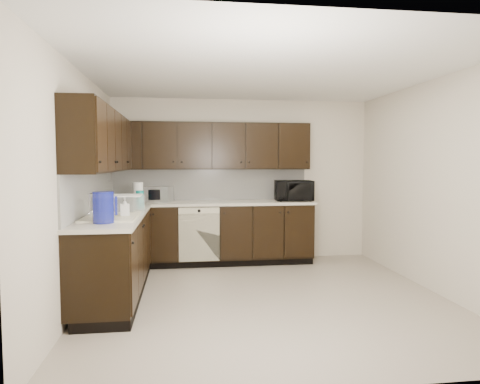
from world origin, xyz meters
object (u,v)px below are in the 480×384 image
Objects in this scene: microwave at (294,191)px; blue_pitcher at (103,207)px; toaster_oven at (159,194)px; storage_bin at (119,204)px; sink at (111,223)px.

blue_pitcher is at bearing -134.90° from microwave.
toaster_oven reaches higher than storage_bin.
blue_pitcher is (-0.01, -0.39, 0.21)m from sink.
microwave reaches higher than sink.
microwave is 1.12× the size of storage_bin.
storage_bin is at bearing -149.91° from microwave.
storage_bin is (-0.40, -1.26, -0.02)m from toaster_oven.
sink is 0.56m from storage_bin.
microwave is 2.68m from storage_bin.
microwave is at bearing 34.77° from sink.
microwave reaches higher than storage_bin.
toaster_oven is 1.20× the size of blue_pitcher.
storage_bin is 1.63× the size of blue_pitcher.
sink is at bearing -87.17° from toaster_oven.
microwave is at bearing 25.43° from storage_bin.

